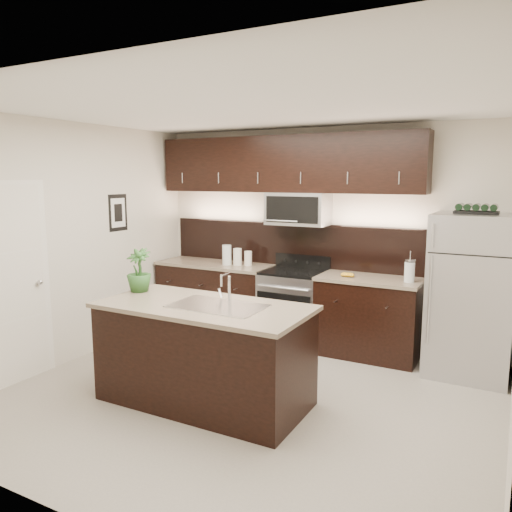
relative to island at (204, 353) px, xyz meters
The scene contains 12 objects.
ground 0.61m from the island, 40.72° to the left, with size 4.50×4.50×0.00m, color gray.
room_walls 1.26m from the island, 49.67° to the left, with size 4.52×4.02×2.71m.
counter_run 1.95m from the island, 94.74° to the left, with size 3.51×0.65×0.94m.
upper_fixtures 2.68m from the island, 93.69° to the left, with size 3.49×0.40×1.66m.
island is the anchor object (origin of this frame).
sink_faucet 0.51m from the island, ahead, with size 0.84×0.50×0.28m.
refrigerator 2.84m from the island, 41.96° to the left, with size 0.83×0.75×1.72m, color #B2B2B7.
wine_rack 3.10m from the island, 41.96° to the left, with size 0.42×0.26×0.10m.
plant 1.12m from the island, behind, with size 0.24×0.24×0.44m, color #275321.
canisters 2.17m from the island, 112.57° to the left, with size 0.38×0.20×0.27m.
french_press 2.46m from the island, 52.43° to the left, with size 0.12×0.12×0.34m.
bananas 2.06m from the island, 68.87° to the left, with size 0.16×0.13×0.05m, color gold.
Camera 1 is at (2.21, -3.93, 2.08)m, focal length 35.00 mm.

